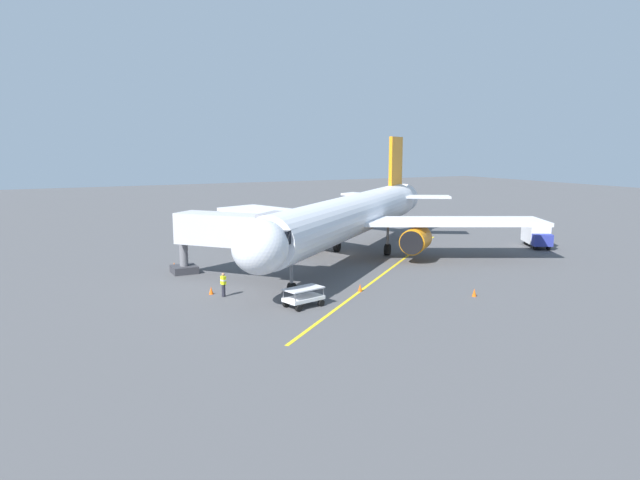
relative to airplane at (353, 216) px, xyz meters
name	(u,v)px	position (x,y,z in m)	size (l,w,h in m)	color
ground_plane	(349,254)	(-0.79, -2.17, -4.00)	(220.00, 220.00, 0.00)	#4C4C4F
apron_lead_in_line	(387,271)	(0.21, 6.18, -4.00)	(0.24, 40.00, 0.01)	yellow
airplane	(353,216)	(0.00, 0.00, 0.00)	(33.60, 32.42, 11.50)	silver
jet_bridge	(243,232)	(12.03, 3.37, -0.24)	(9.04, 9.89, 5.40)	#B7B7BC
ground_crew_marshaller	(223,284)	(15.15, 8.03, -3.12)	(0.35, 0.45, 1.71)	#23232D
baggage_cart_near_nose	(304,297)	(11.24, 12.91, -3.35)	(2.86, 2.08, 1.27)	white
box_truck_portside	(537,234)	(-20.27, 3.32, -2.62)	(3.99, 4.96, 2.62)	#2D3899
tug_starboard_side	(302,229)	(-1.72, -15.07, -3.30)	(2.73, 2.40, 1.50)	yellow
safety_cone_nose_left	(360,288)	(5.85, 11.12, -3.73)	(0.32, 0.32, 0.55)	#F2590F
safety_cone_nose_right	(211,290)	(15.75, 6.98, -3.73)	(0.32, 0.32, 0.55)	#F2590F
safety_cone_wing_port	(174,265)	(16.09, -2.97, -3.73)	(0.32, 0.32, 0.55)	#F2590F
safety_cone_wing_starboard	(474,293)	(-0.60, 15.97, -3.73)	(0.32, 0.32, 0.55)	#F2590F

